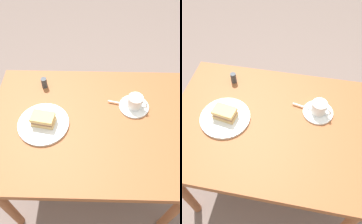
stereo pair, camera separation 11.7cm
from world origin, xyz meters
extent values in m
plane|color=#705F58|center=(0.00, 0.00, 0.00)|extent=(6.00, 6.00, 0.00)
cube|color=brown|center=(0.00, 0.00, 0.69)|extent=(1.05, 0.75, 0.04)
cylinder|color=#995936|center=(-0.46, -0.31, 0.34)|extent=(0.05, 0.05, 0.67)
cylinder|color=#995936|center=(0.46, -0.31, 0.34)|extent=(0.05, 0.05, 0.67)
cylinder|color=#995936|center=(-0.46, 0.31, 0.34)|extent=(0.05, 0.05, 0.67)
cylinder|color=#995936|center=(0.46, 0.31, 0.34)|extent=(0.05, 0.05, 0.67)
cylinder|color=silver|center=(0.24, 0.02, 0.72)|extent=(0.25, 0.25, 0.01)
cube|color=tan|center=(0.24, 0.01, 0.73)|extent=(0.12, 0.09, 0.02)
cube|color=brown|center=(0.24, 0.01, 0.75)|extent=(0.11, 0.08, 0.01)
cube|color=tan|center=(0.24, 0.01, 0.77)|extent=(0.12, 0.09, 0.02)
cylinder|color=white|center=(-0.22, -0.11, 0.72)|extent=(0.16, 0.16, 0.01)
cylinder|color=silver|center=(-0.22, -0.11, 0.75)|extent=(0.08, 0.08, 0.07)
cylinder|color=#AB7855|center=(-0.22, -0.11, 0.78)|extent=(0.07, 0.07, 0.01)
torus|color=silver|center=(-0.26, -0.09, 0.75)|extent=(0.05, 0.03, 0.05)
cube|color=silver|center=(-0.12, -0.13, 0.72)|extent=(0.08, 0.02, 0.00)
ellipsoid|color=silver|center=(-0.17, -0.12, 0.72)|extent=(0.03, 0.02, 0.01)
cylinder|color=#33383D|center=(0.27, -0.24, 0.74)|extent=(0.03, 0.03, 0.06)
camera|label=1|loc=(-0.01, 0.67, 1.67)|focal=37.32mm
camera|label=2|loc=(-0.12, 0.66, 1.67)|focal=37.32mm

